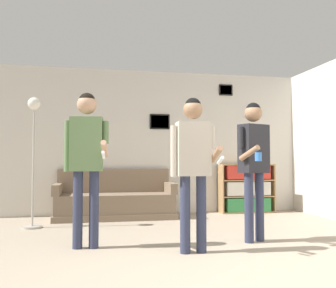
% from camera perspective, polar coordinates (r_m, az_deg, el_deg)
% --- Properties ---
extents(ground_plane, '(20.00, 20.00, 0.00)m').
position_cam_1_polar(ground_plane, '(3.26, 14.88, -20.08)').
color(ground_plane, gray).
extents(wall_back, '(7.60, 0.08, 2.70)m').
position_cam_1_polar(wall_back, '(7.15, -0.16, 0.33)').
color(wall_back, beige).
rests_on(wall_back, ground_plane).
extents(couch, '(2.05, 0.80, 0.84)m').
position_cam_1_polar(couch, '(6.64, -8.07, -8.67)').
color(couch, '#7A6651').
rests_on(couch, ground_plane).
extents(bookshelf, '(1.06, 0.30, 0.93)m').
position_cam_1_polar(bookshelf, '(7.39, 11.89, -6.63)').
color(bookshelf, '#A87F51').
rests_on(bookshelf, ground_plane).
extents(floor_lamp, '(0.28, 0.28, 1.94)m').
position_cam_1_polar(floor_lamp, '(5.91, -19.79, 0.63)').
color(floor_lamp, '#ADA89E').
rests_on(floor_lamp, ground_plane).
extents(person_player_foreground_left, '(0.50, 0.50, 1.77)m').
position_cam_1_polar(person_player_foreground_left, '(4.36, -12.33, -1.06)').
color(person_player_foreground_left, '#2D334C').
rests_on(person_player_foreground_left, ground_plane).
extents(person_player_foreground_center, '(0.50, 0.45, 1.67)m').
position_cam_1_polar(person_player_foreground_center, '(4.06, 3.85, -1.97)').
color(person_player_foreground_center, '#2D334C').
rests_on(person_player_foreground_center, ground_plane).
extents(person_watcher_holding_cup, '(0.47, 0.54, 1.71)m').
position_cam_1_polar(person_watcher_holding_cup, '(4.72, 12.96, -1.70)').
color(person_watcher_holding_cup, '#2D334C').
rests_on(person_watcher_holding_cup, ground_plane).
extents(bottle_on_floor, '(0.07, 0.07, 0.30)m').
position_cam_1_polar(bottle_on_floor, '(5.94, -13.62, -10.94)').
color(bottle_on_floor, '#3D6638').
rests_on(bottle_on_floor, ground_plane).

